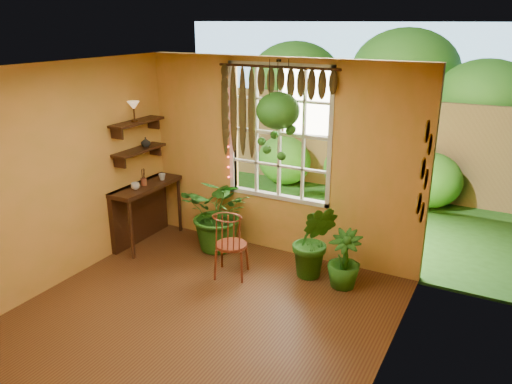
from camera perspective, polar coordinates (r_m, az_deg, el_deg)
floor at (r=5.60m, az=-8.02°, el=-15.31°), size 4.50×4.50×0.00m
ceiling at (r=4.65m, az=-9.58°, el=13.33°), size 4.50×4.50×0.00m
wall_back at (r=6.80m, az=2.57°, el=3.77°), size 4.00×0.00×4.00m
wall_left at (r=6.32m, az=-23.49°, el=0.95°), size 0.00×4.50×4.50m
wall_right at (r=4.17m, az=14.13°, el=-7.02°), size 0.00×4.50×4.50m
window at (r=6.75m, az=2.73°, el=6.69°), size 1.52×0.10×1.86m
valance_vine at (r=6.58m, az=1.66°, el=11.49°), size 1.70×0.12×1.10m
string_lights at (r=7.01m, az=-3.26°, el=7.58°), size 0.03×0.03×1.54m
wall_plates at (r=5.76m, az=18.60°, el=1.98°), size 0.04×0.32×1.10m
counter_ledge at (r=7.54m, az=-12.92°, el=-1.53°), size 0.40×1.20×0.90m
shelf_lower at (r=7.27m, az=-13.21°, el=4.69°), size 0.25×0.90×0.04m
shelf_upper at (r=7.19m, az=-13.45°, el=7.78°), size 0.25×0.90×0.04m
backyard at (r=11.02m, az=14.29°, el=8.78°), size 14.00×10.00×12.00m
windsor_chair at (r=6.43m, az=-2.90°, el=-7.07°), size 0.51×0.52×1.08m
potted_plant_left at (r=7.08m, az=-4.12°, el=-2.37°), size 1.12×1.00×1.13m
potted_plant_mid at (r=6.37m, az=6.65°, el=-5.58°), size 0.64×0.55×1.00m
potted_plant_right at (r=6.25m, az=10.04°, el=-7.57°), size 0.44×0.44×0.74m
hanging_basket at (r=6.32m, az=2.53°, el=8.59°), size 0.55×0.55×1.24m
cup_a at (r=7.16m, az=-13.63°, el=0.66°), size 0.13×0.13×0.10m
cup_b at (r=7.50m, az=-10.69°, el=1.71°), size 0.13×0.13×0.10m
brush_jar at (r=7.30m, az=-12.75°, el=1.68°), size 0.08×0.08×0.31m
shelf_vase at (r=7.36m, az=-12.50°, el=5.60°), size 0.16×0.16×0.14m
tiffany_lamp at (r=7.10m, az=-13.82°, el=9.44°), size 0.17×0.17×0.28m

